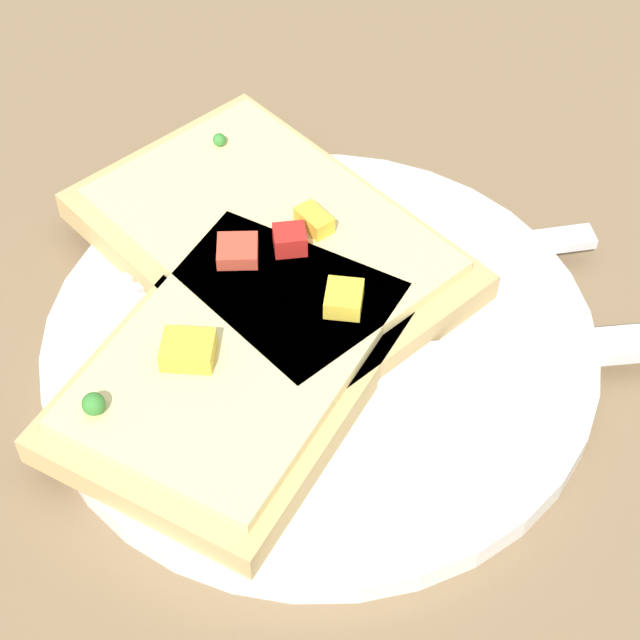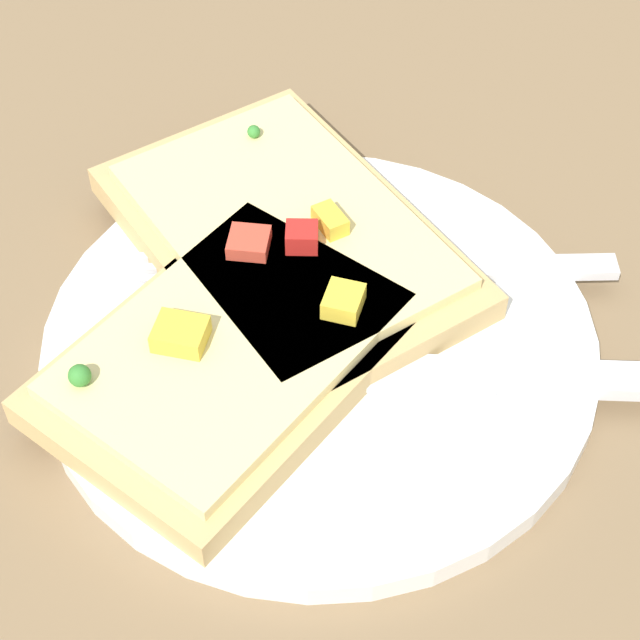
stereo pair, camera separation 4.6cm
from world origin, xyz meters
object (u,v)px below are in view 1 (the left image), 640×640
knife (480,357)px  pizza_slice_main (237,364)px  pizza_slice_corner (270,241)px  plate (320,344)px  fork (337,269)px

knife → pizza_slice_main: size_ratio=0.90×
knife → pizza_slice_corner: bearing=-40.9°
plate → knife: knife is taller
fork → knife: knife is taller
plate → pizza_slice_main: (-0.04, 0.01, 0.02)m
fork → pizza_slice_main: pizza_slice_main is taller
fork → knife: bearing=129.0°
pizza_slice_corner → knife: bearing=-166.7°
knife → fork: bearing=-47.1°
plate → fork: 0.04m
fork → knife: 0.08m
fork → knife: size_ratio=1.16×
pizza_slice_main → pizza_slice_corner: same height
plate → pizza_slice_corner: pizza_slice_corner is taller
pizza_slice_main → plate: bearing=154.2°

